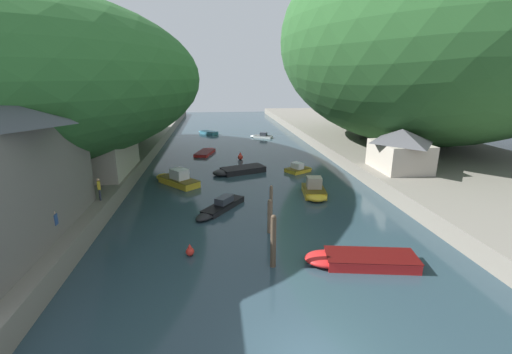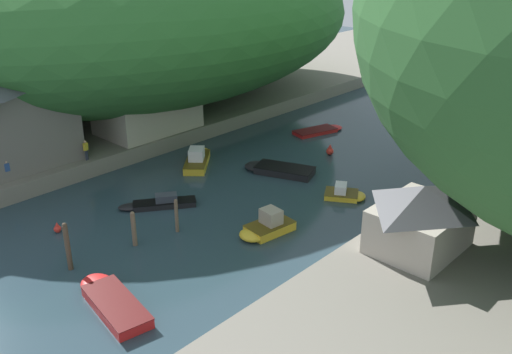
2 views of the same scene
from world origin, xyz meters
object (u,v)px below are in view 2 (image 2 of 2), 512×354
at_px(boat_red_skiff, 157,203).
at_px(channel_buoy_near, 330,151).
at_px(person_on_quay, 7,169).
at_px(person_by_boathouse, 86,149).
at_px(right_bank_cottage, 421,217).
at_px(boat_navy_launch, 276,169).
at_px(channel_buoy_far, 57,228).
at_px(boat_small_dinghy, 266,227).
at_px(boat_near_quay, 320,130).
at_px(boathouse_shed, 147,100).
at_px(boat_moored_right, 459,123).
at_px(boat_open_rowboat, 404,96).
at_px(boat_yellow_tender, 198,158).
at_px(boat_mid_channel, 345,194).
at_px(boat_cabin_cruiser, 111,300).

bearing_deg(boat_red_skiff, channel_buoy_near, -63.91).
bearing_deg(person_on_quay, person_by_boathouse, -5.66).
xyz_separation_m(right_bank_cottage, boat_navy_launch, (-15.64, 5.36, -3.14)).
bearing_deg(channel_buoy_far, boat_small_dinghy, 42.33).
distance_m(channel_buoy_near, person_on_quay, 26.67).
xyz_separation_m(right_bank_cottage, boat_near_quay, (-19.21, 16.13, -3.25)).
bearing_deg(boathouse_shed, person_by_boathouse, -73.11).
distance_m(boathouse_shed, person_by_boathouse, 8.68).
xyz_separation_m(boat_moored_right, boat_navy_launch, (-5.65, -22.27, 0.01)).
bearing_deg(boat_open_rowboat, person_on_quay, -141.33).
bearing_deg(boat_small_dinghy, person_by_boathouse, 16.50).
height_order(boat_yellow_tender, boat_mid_channel, boat_yellow_tender).
relative_size(right_bank_cottage, boat_yellow_tender, 1.09).
relative_size(channel_buoy_far, person_by_boathouse, 0.45).
height_order(boat_open_rowboat, channel_buoy_near, channel_buoy_near).
relative_size(boat_moored_right, channel_buoy_near, 4.10).
height_order(channel_buoy_near, person_on_quay, person_on_quay).
height_order(boat_red_skiff, channel_buoy_far, boat_red_skiff).
xyz_separation_m(boathouse_shed, boat_red_skiff, (11.27, -7.94, -3.92)).
bearing_deg(right_bank_cottage, boat_moored_right, 109.88).
xyz_separation_m(boat_open_rowboat, boat_small_dinghy, (10.05, -35.85, 0.20)).
bearing_deg(boat_open_rowboat, boat_small_dinghy, -116.04).
bearing_deg(right_bank_cottage, person_by_boathouse, -168.06).
distance_m(boat_moored_right, boat_near_quay, 14.75).
relative_size(boathouse_shed, boat_yellow_tender, 1.73).
relative_size(boat_red_skiff, person_on_quay, 3.11).
xyz_separation_m(channel_buoy_near, person_by_boathouse, (-11.74, -17.32, 1.95)).
distance_m(boat_navy_launch, boat_yellow_tender, 7.02).
bearing_deg(boathouse_shed, channel_buoy_far, -57.60).
relative_size(boat_cabin_cruiser, boat_small_dinghy, 1.56).
distance_m(boat_moored_right, boat_open_rowboat, 10.75).
distance_m(boat_moored_right, boat_mid_channel, 22.43).
bearing_deg(person_by_boathouse, boat_small_dinghy, -99.58).
xyz_separation_m(boat_yellow_tender, channel_buoy_far, (2.33, -14.58, -0.19)).
distance_m(boat_navy_launch, channel_buoy_near, 6.40).
relative_size(boat_open_rowboat, boat_near_quay, 0.74).
relative_size(boat_navy_launch, person_by_boathouse, 3.73).
bearing_deg(boat_red_skiff, channel_buoy_far, 110.67).
xyz_separation_m(boat_mid_channel, boat_small_dinghy, (-0.66, -8.21, 0.17)).
xyz_separation_m(boat_red_skiff, boat_mid_channel, (9.08, 10.68, 0.02)).
bearing_deg(channel_buoy_near, boat_moored_right, 73.16).
bearing_deg(boat_near_quay, boat_moored_right, 67.47).
relative_size(boathouse_shed, boat_moored_right, 2.31).
distance_m(boat_navy_launch, boat_open_rowboat, 27.77).
xyz_separation_m(boat_open_rowboat, boat_red_skiff, (1.63, -38.33, 0.02)).
bearing_deg(boat_small_dinghy, boat_near_quay, -54.87).
xyz_separation_m(right_bank_cottage, boat_yellow_tender, (-21.93, 2.24, -2.95)).
relative_size(boat_mid_channel, person_on_quay, 2.10).
xyz_separation_m(boat_red_skiff, boat_small_dinghy, (8.41, 2.47, 0.19)).
height_order(boat_small_dinghy, channel_buoy_near, boat_small_dinghy).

